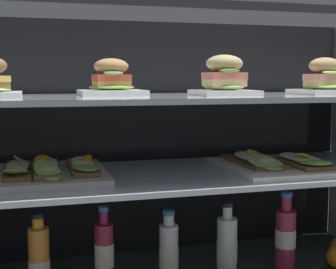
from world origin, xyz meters
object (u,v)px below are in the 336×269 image
Objects in this scene: juice_bottle_front_middle at (170,252)px; open_sandwich_tray_center at (49,171)px; plated_roll_sandwich_near_left_corner at (325,81)px; open_sandwich_tray_far_left at (277,163)px; juice_bottle_back_left at (227,245)px; juice_bottle_near_post at (104,253)px; plated_roll_sandwich_center at (224,79)px; juice_bottle_back_center at (39,261)px; juice_bottle_front_left_end at (285,236)px; plated_roll_sandwich_near_right_corner at (111,82)px.

open_sandwich_tray_center is at bearing 174.06° from juice_bottle_front_middle.
plated_roll_sandwich_near_left_corner is 0.49× the size of open_sandwich_tray_far_left.
juice_bottle_back_left is (-0.16, 0.03, -0.27)m from open_sandwich_tray_far_left.
plated_roll_sandwich_center is at bearing -5.12° from juice_bottle_near_post.
juice_bottle_back_center is 0.19m from juice_bottle_near_post.
juice_bottle_back_left is (0.60, -0.00, -0.01)m from juice_bottle_back_center.
plated_roll_sandwich_center reaches higher than juice_bottle_front_left_end.
open_sandwich_tray_center is 0.46m from juice_bottle_front_middle.
juice_bottle_back_center is at bearing 178.84° from plated_roll_sandwich_near_left_corner.
juice_bottle_back_center is at bearing 179.86° from juice_bottle_back_left.
open_sandwich_tray_center is (-0.53, 0.06, -0.27)m from plated_roll_sandwich_center.
plated_roll_sandwich_near_right_corner is at bearing 168.84° from juice_bottle_back_left.
open_sandwich_tray_center is at bearing 169.94° from juice_bottle_near_post.
juice_bottle_back_left is (-0.33, 0.02, -0.54)m from plated_roll_sandwich_near_left_corner.
juice_bottle_near_post is (-0.73, 0.03, -0.53)m from plated_roll_sandwich_near_left_corner.
juice_bottle_back_left is (0.40, -0.02, -0.01)m from juice_bottle_near_post.
plated_roll_sandwich_center reaches higher than juice_bottle_back_center.
open_sandwich_tray_center is at bearing 176.12° from plated_roll_sandwich_near_left_corner.
plated_roll_sandwich_center is 0.65m from juice_bottle_near_post.
open_sandwich_tray_far_left is at bearing -177.28° from plated_roll_sandwich_near_left_corner.
plated_roll_sandwich_near_right_corner is 0.84× the size of juice_bottle_back_left.
juice_bottle_back_left is at bearing 176.83° from juice_bottle_front_left_end.
plated_roll_sandwich_center reaches higher than juice_bottle_near_post.
juice_bottle_front_middle is at bearing 175.08° from open_sandwich_tray_far_left.
juice_bottle_back_left is at bearing 37.06° from plated_roll_sandwich_center.
juice_bottle_back_left is 0.21m from juice_bottle_front_left_end.
juice_bottle_back_center is 0.98× the size of juice_bottle_near_post.
juice_bottle_front_middle is (-0.36, 0.03, -0.27)m from open_sandwich_tray_far_left.
plated_roll_sandwich_near_left_corner reaches higher than juice_bottle_front_middle.
juice_bottle_near_post is (-0.38, 0.03, -0.53)m from plated_roll_sandwich_center.
juice_bottle_back_left is at bearing 171.05° from open_sandwich_tray_far_left.
plated_roll_sandwich_center reaches higher than juice_bottle_back_left.
juice_bottle_front_left_end is (0.80, -0.01, 0.01)m from juice_bottle_back_center.
plated_roll_sandwich_near_left_corner reaches higher than open_sandwich_tray_center.
open_sandwich_tray_far_left reaches higher than juice_bottle_near_post.
juice_bottle_back_center is (-0.76, 0.03, -0.26)m from open_sandwich_tray_far_left.
plated_roll_sandwich_center is at bearing -178.22° from juice_bottle_front_left_end.
juice_bottle_back_left is at bearing -11.16° from plated_roll_sandwich_near_right_corner.
juice_bottle_near_post is at bearing 177.47° from plated_roll_sandwich_near_left_corner.
juice_bottle_back_center is at bearing 177.98° from plated_roll_sandwich_center.
open_sandwich_tray_far_left is 1.71× the size of juice_bottle_front_middle.
juice_bottle_front_left_end is at bearing 1.78° from plated_roll_sandwich_center.
plated_roll_sandwich_near_left_corner is 0.76m from juice_bottle_front_middle.
plated_roll_sandwich_near_right_corner reaches higher than juice_bottle_front_middle.
plated_roll_sandwich_center is at bearing -142.94° from juice_bottle_back_left.
plated_roll_sandwich_near_left_corner is at bearing -2.53° from juice_bottle_near_post.
open_sandwich_tray_center is 0.27m from juice_bottle_back_center.
open_sandwich_tray_center reaches higher than juice_bottle_front_left_end.
juice_bottle_back_center reaches higher than juice_bottle_front_middle.
juice_bottle_back_center is at bearing 177.97° from open_sandwich_tray_far_left.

